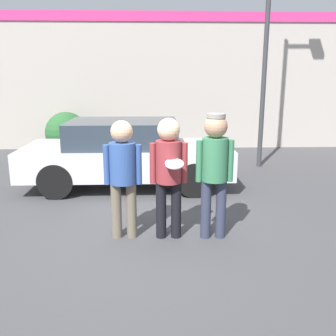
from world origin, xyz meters
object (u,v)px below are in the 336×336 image
at_px(person_left, 123,169).
at_px(person_middle_with_frisbee, 169,167).
at_px(shrub, 67,133).
at_px(parked_car_near, 127,153).
at_px(person_right, 215,164).

relative_size(person_left, person_middle_with_frisbee, 0.98).
xyz_separation_m(person_left, shrub, (-2.20, 6.24, -0.41)).
relative_size(person_left, parked_car_near, 0.40).
height_order(person_left, shrub, person_left).
height_order(person_middle_with_frisbee, parked_car_near, person_middle_with_frisbee).
bearing_deg(person_right, person_left, 177.74).
distance_m(person_middle_with_frisbee, person_right, 0.65).
height_order(person_right, parked_car_near, person_right).
bearing_deg(person_middle_with_frisbee, person_right, -2.18).
height_order(person_right, shrub, person_right).
relative_size(person_left, person_right, 0.95).
height_order(person_middle_with_frisbee, person_right, person_right).
height_order(person_left, person_right, person_right).
relative_size(person_middle_with_frisbee, parked_car_near, 0.41).
xyz_separation_m(person_middle_with_frisbee, parked_car_near, (-0.79, 2.71, -0.34)).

